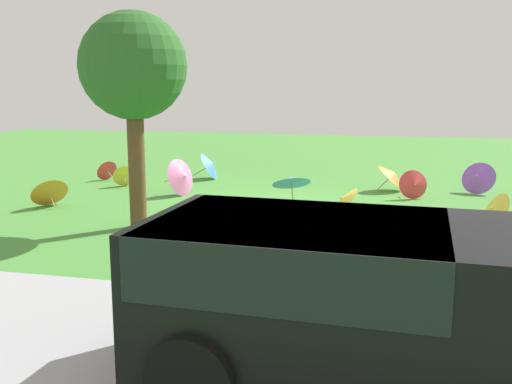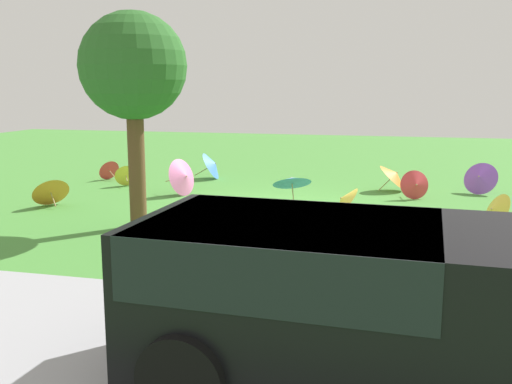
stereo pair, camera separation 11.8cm
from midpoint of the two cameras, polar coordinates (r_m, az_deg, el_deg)
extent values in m
plane|color=#478C38|center=(13.23, 2.27, -1.58)|extent=(40.00, 40.00, 0.00)
cube|color=#9E9EA3|center=(6.47, -11.71, -14.81)|extent=(40.00, 4.00, 0.01)
cube|color=black|center=(5.38, 13.92, -10.39)|extent=(4.68, 2.11, 1.35)
cube|color=black|center=(5.36, 4.20, -5.66)|extent=(2.66, 2.04, 0.55)
cylinder|color=black|center=(5.04, -6.48, -17.52)|extent=(0.77, 0.26, 0.76)
cylinder|color=black|center=(6.67, 0.01, -10.28)|extent=(0.77, 0.26, 0.76)
cube|color=black|center=(9.62, 22.22, -5.55)|extent=(0.08, 0.41, 0.45)
cylinder|color=brown|center=(11.49, -11.21, 2.69)|extent=(0.32, 0.32, 2.48)
sphere|color=#286023|center=(11.40, -11.54, 11.92)|extent=(2.02, 2.02, 2.02)
cylinder|color=tan|center=(17.46, -5.01, 2.06)|extent=(0.50, 0.08, 0.31)
cone|color=#4C8CE5|center=(17.36, -3.98, 2.65)|extent=(0.67, 0.92, 0.83)
sphere|color=tan|center=(17.34, -3.73, 2.79)|extent=(0.05, 0.04, 0.05)
cylinder|color=tan|center=(13.98, -18.85, -0.70)|extent=(0.27, 0.24, 0.28)
cone|color=orange|center=(14.17, -19.15, 0.21)|extent=(1.06, 1.07, 0.76)
sphere|color=tan|center=(14.23, -19.24, 0.48)|extent=(0.06, 0.06, 0.05)
cylinder|color=tan|center=(17.52, -13.60, 1.71)|extent=(0.32, 0.24, 0.20)
cone|color=#D8383F|center=(17.72, -13.98, 2.17)|extent=(0.68, 0.73, 0.62)
sphere|color=tan|center=(17.77, -14.07, 2.28)|extent=(0.06, 0.06, 0.05)
cylinder|color=tan|center=(15.77, 12.65, 0.78)|extent=(0.34, 0.04, 0.37)
cone|color=orange|center=(15.72, 13.50, 1.61)|extent=(0.78, 0.88, 0.71)
sphere|color=tan|center=(15.71, 13.74, 1.85)|extent=(0.05, 0.04, 0.05)
cylinder|color=tan|center=(12.59, 9.86, -1.59)|extent=(0.37, 0.09, 0.28)
cone|color=yellow|center=(12.52, 8.79, -0.78)|extent=(0.69, 0.83, 0.69)
sphere|color=tan|center=(12.51, 8.50, -0.57)|extent=(0.06, 0.04, 0.05)
cylinder|color=tan|center=(16.32, -12.24, 1.29)|extent=(0.18, 0.27, 0.13)
cone|color=yellow|center=(16.50, -12.31, 1.64)|extent=(0.69, 0.59, 0.61)
sphere|color=tan|center=(16.55, -12.33, 1.74)|extent=(0.05, 0.06, 0.05)
cylinder|color=tan|center=(16.30, 21.44, 0.88)|extent=(0.25, 0.47, 0.28)
cone|color=purple|center=(15.97, 21.09, 1.32)|extent=(1.01, 0.87, 0.84)
sphere|color=tan|center=(15.89, 21.01, 1.43)|extent=(0.05, 0.06, 0.05)
cylinder|color=tan|center=(14.99, -7.78, 1.22)|extent=(0.51, 0.18, 0.17)
cone|color=pink|center=(14.77, -6.76, 1.48)|extent=(0.69, 1.03, 0.95)
sphere|color=tan|center=(14.72, -6.51, 1.55)|extent=(0.05, 0.05, 0.04)
cylinder|color=tan|center=(14.99, 15.05, 0.65)|extent=(0.16, 0.40, 0.11)
cone|color=#D8383F|center=(14.72, 15.43, 0.69)|extent=(0.76, 0.51, 0.72)
sphere|color=tan|center=(14.65, 15.54, 0.70)|extent=(0.05, 0.05, 0.04)
cylinder|color=tan|center=(12.39, 23.38, -2.15)|extent=(0.39, 0.16, 0.21)
cone|color=yellow|center=(12.24, 22.38, -1.63)|extent=(0.65, 0.84, 0.72)
sphere|color=tan|center=(12.21, 22.15, -1.52)|extent=(0.06, 0.05, 0.05)
cylinder|color=tan|center=(13.17, 3.89, -0.43)|extent=(0.14, 0.26, 0.55)
cone|color=#4C8CE5|center=(13.27, 3.74, 1.11)|extent=(1.15, 1.13, 0.50)
sphere|color=tan|center=(13.28, 3.72, 1.39)|extent=(0.05, 0.06, 0.05)
camera|label=1|loc=(0.06, -89.72, 0.05)|focal=41.23mm
camera|label=2|loc=(0.06, 90.28, -0.05)|focal=41.23mm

